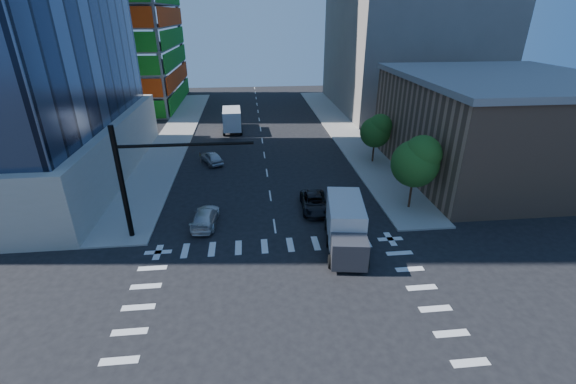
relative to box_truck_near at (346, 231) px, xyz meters
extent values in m
plane|color=black|center=(-5.08, -8.08, -1.53)|extent=(160.00, 160.00, 0.00)
cube|color=silver|center=(-5.08, -8.08, -1.52)|extent=(20.00, 20.00, 0.01)
cube|color=#98958F|center=(7.42, 31.92, -1.45)|extent=(5.00, 60.00, 0.15)
cube|color=#98958F|center=(-17.58, 31.92, -1.45)|extent=(5.00, 60.00, 0.15)
cube|color=#8E6C52|center=(19.92, 13.92, 3.47)|extent=(20.00, 22.00, 10.00)
cube|color=gray|center=(19.92, 13.92, 8.77)|extent=(20.50, 22.50, 0.60)
cube|color=slate|center=(21.92, 46.92, 12.47)|extent=(24.00, 30.00, 28.00)
cylinder|color=black|center=(-16.58, 3.42, 3.12)|extent=(0.40, 0.40, 9.00)
cylinder|color=black|center=(-11.58, 3.42, 6.02)|extent=(10.00, 0.24, 0.24)
imported|color=black|center=(-10.58, 3.42, 4.92)|extent=(0.16, 0.20, 1.00)
cylinder|color=#382316|center=(7.42, 5.92, -0.24)|extent=(0.20, 0.20, 2.27)
sphere|color=#144D19|center=(7.42, 5.92, 2.85)|extent=(4.16, 4.16, 4.16)
sphere|color=#3A6C24|center=(7.82, 5.62, 3.82)|extent=(3.25, 3.25, 3.25)
cylinder|color=#382316|center=(7.72, 17.92, -0.41)|extent=(0.20, 0.20, 1.92)
sphere|color=#144D19|center=(7.72, 17.92, 2.20)|extent=(3.52, 3.52, 3.52)
sphere|color=#3A6C24|center=(8.12, 17.62, 3.02)|extent=(2.75, 2.75, 2.75)
imported|color=black|center=(-1.27, 6.53, -0.83)|extent=(2.53, 5.10, 1.39)
imported|color=silver|center=(-10.87, 4.85, -0.83)|extent=(2.34, 4.95, 1.40)
imported|color=#B3B5BB|center=(-11.40, 19.62, -0.81)|extent=(3.25, 4.50, 1.43)
cube|color=#BBBBBD|center=(0.00, 0.00, 0.52)|extent=(3.35, 5.71, 2.80)
cube|color=#393A40|center=(0.00, 0.00, -0.18)|extent=(2.74, 2.28, 2.05)
cube|color=silver|center=(-9.36, 33.74, 0.52)|extent=(2.77, 5.48, 2.80)
cube|color=#393A40|center=(-9.36, 33.74, -0.18)|extent=(2.54, 2.02, 2.05)
camera|label=1|loc=(-6.88, -24.22, 14.79)|focal=24.00mm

